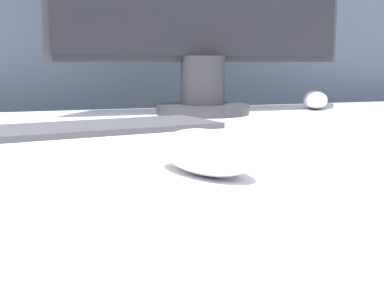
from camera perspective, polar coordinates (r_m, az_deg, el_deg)
name	(u,v)px	position (r m, az deg, el deg)	size (l,w,h in m)	color
partition_panel	(107,134)	(1.36, -9.07, 1.05)	(5.00, 0.03, 1.39)	#333D4C
computer_mouse_near	(205,152)	(0.50, 1.42, -0.86)	(0.09, 0.14, 0.04)	white
keyboard	(56,137)	(0.69, -14.28, 0.76)	(0.47, 0.22, 0.02)	silver
computer_mouse_far	(315,100)	(1.25, 13.02, 4.62)	(0.11, 0.14, 0.04)	white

